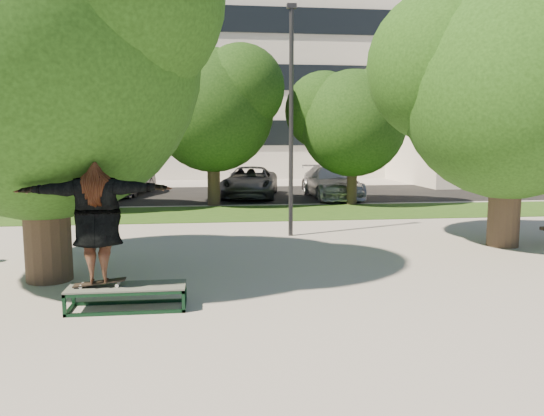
{
  "coord_description": "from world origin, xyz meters",
  "views": [
    {
      "loc": [
        -1.22,
        -9.12,
        2.64
      ],
      "look_at": [
        -0.05,
        0.6,
        1.36
      ],
      "focal_mm": 35.0,
      "sensor_mm": 36.0,
      "label": 1
    }
  ],
  "objects": [
    {
      "name": "ground",
      "position": [
        0.0,
        0.0,
        0.0
      ],
      "size": [
        120.0,
        120.0,
        0.0
      ],
      "primitive_type": "plane",
      "color": "gray",
      "rests_on": "ground"
    },
    {
      "name": "grass_strip",
      "position": [
        1.0,
        9.5,
        0.01
      ],
      "size": [
        30.0,
        4.0,
        0.02
      ],
      "primitive_type": "cube",
      "color": "#1B3E11",
      "rests_on": "ground"
    },
    {
      "name": "asphalt_strip",
      "position": [
        0.0,
        16.0,
        0.01
      ],
      "size": [
        40.0,
        8.0,
        0.01
      ],
      "primitive_type": "cube",
      "color": "black",
      "rests_on": "ground"
    },
    {
      "name": "tree_left",
      "position": [
        -4.29,
        1.09,
        4.42
      ],
      "size": [
        6.96,
        5.95,
        7.12
      ],
      "color": "#38281E",
      "rests_on": "ground"
    },
    {
      "name": "tree_right",
      "position": [
        5.92,
        3.08,
        4.09
      ],
      "size": [
        6.24,
        5.33,
        6.51
      ],
      "color": "#38281E",
      "rests_on": "ground"
    },
    {
      "name": "bg_tree_left",
      "position": [
        -6.57,
        11.07,
        3.73
      ],
      "size": [
        5.28,
        4.51,
        5.77
      ],
      "color": "#38281E",
      "rests_on": "ground"
    },
    {
      "name": "bg_tree_mid",
      "position": [
        -1.08,
        12.08,
        4.02
      ],
      "size": [
        5.76,
        4.92,
        6.24
      ],
      "color": "#38281E",
      "rests_on": "ground"
    },
    {
      "name": "bg_tree_right",
      "position": [
        4.43,
        11.57,
        3.49
      ],
      "size": [
        5.04,
        4.31,
        5.43
      ],
      "color": "#38281E",
      "rests_on": "ground"
    },
    {
      "name": "lamppost",
      "position": [
        1.0,
        5.0,
        3.15
      ],
      "size": [
        0.25,
        0.15,
        6.11
      ],
      "color": "#2D2D30",
      "rests_on": "ground"
    },
    {
      "name": "office_building",
      "position": [
        -2.0,
        31.98,
        8.0
      ],
      "size": [
        30.0,
        14.12,
        16.0
      ],
      "color": "silver",
      "rests_on": "ground"
    },
    {
      "name": "side_building",
      "position": [
        18.0,
        22.0,
        4.0
      ],
      "size": [
        15.0,
        10.0,
        8.0
      ],
      "primitive_type": "cube",
      "color": "silver",
      "rests_on": "ground"
    },
    {
      "name": "grind_box",
      "position": [
        -2.5,
        -0.92,
        0.19
      ],
      "size": [
        1.8,
        0.6,
        0.38
      ],
      "color": "black",
      "rests_on": "ground"
    },
    {
      "name": "skater_rig",
      "position": [
        -2.91,
        -0.92,
        1.38
      ],
      "size": [
        2.3,
        0.72,
        1.93
      ],
      "rotation": [
        0.0,
        0.0,
        3.19
      ],
      "color": "white",
      "rests_on": "grind_box"
    },
    {
      "name": "car_silver_a",
      "position": [
        -5.65,
        13.59,
        0.74
      ],
      "size": [
        2.4,
        4.55,
        1.48
      ],
      "primitive_type": "imported",
      "rotation": [
        0.0,
        0.0,
        -0.16
      ],
      "color": "#B9B8BE",
      "rests_on": "asphalt_strip"
    },
    {
      "name": "car_dark",
      "position": [
        -5.0,
        16.5,
        0.72
      ],
      "size": [
        2.24,
        4.56,
        1.44
      ],
      "primitive_type": "imported",
      "rotation": [
        0.0,
        0.0,
        -0.17
      ],
      "color": "black",
      "rests_on": "asphalt_strip"
    },
    {
      "name": "car_grey",
      "position": [
        0.67,
        14.67,
        0.69
      ],
      "size": [
        3.08,
        5.26,
        1.38
      ],
      "primitive_type": "imported",
      "rotation": [
        0.0,
        0.0,
        -0.17
      ],
      "color": "#58595E",
      "rests_on": "asphalt_strip"
    },
    {
      "name": "car_silver_b",
      "position": [
        4.24,
        13.92,
        0.72
      ],
      "size": [
        2.13,
        4.99,
        1.43
      ],
      "primitive_type": "imported",
      "rotation": [
        0.0,
        0.0,
        0.02
      ],
      "color": "#B7B7BC",
      "rests_on": "asphalt_strip"
    }
  ]
}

